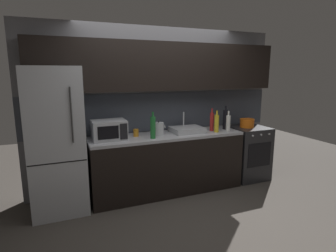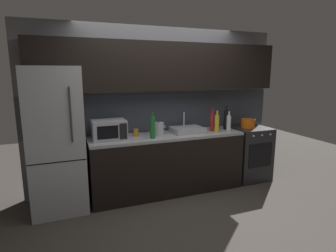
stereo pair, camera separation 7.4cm
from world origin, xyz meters
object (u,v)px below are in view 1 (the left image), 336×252
wine_bottle_dark (225,119)px  mug_amber (136,133)px  kettle (159,129)px  wine_bottle_green (153,127)px  refrigerator (57,141)px  wine_bottle_yellow (217,123)px  oven_range (247,152)px  microwave (109,130)px  wine_bottle_white (228,123)px  wine_bottle_red (212,121)px  cooking_pot (247,123)px

wine_bottle_dark → mug_amber: 1.49m
kettle → wine_bottle_green: wine_bottle_green is taller
refrigerator → wine_bottle_yellow: refrigerator is taller
refrigerator → mug_amber: size_ratio=17.85×
wine_bottle_dark → wine_bottle_green: 1.31m
oven_range → wine_bottle_dark: wine_bottle_dark is taller
oven_range → wine_bottle_green: size_ratio=2.38×
mug_amber → wine_bottle_dark: bearing=-2.2°
oven_range → wine_bottle_green: wine_bottle_green is taller
oven_range → microwave: microwave is taller
wine_bottle_yellow → wine_bottle_white: bearing=1.2°
wine_bottle_yellow → wine_bottle_dark: wine_bottle_dark is taller
refrigerator → wine_bottle_green: (1.26, -0.15, 0.11)m
wine_bottle_white → oven_range: bearing=14.0°
mug_amber → microwave: bearing=-173.6°
microwave → wine_bottle_dark: 1.88m
kettle → wine_bottle_dark: bearing=-0.7°
wine_bottle_yellow → wine_bottle_green: size_ratio=0.89×
wine_bottle_white → mug_amber: 1.47m
wine_bottle_red → wine_bottle_green: 1.05m
refrigerator → microwave: 0.69m
microwave → wine_bottle_green: bearing=-16.3°
wine_bottle_red → kettle: bearing=177.8°
refrigerator → wine_bottle_dark: size_ratio=4.92×
cooking_pot → microwave: bearing=179.5°
kettle → cooking_pot: size_ratio=0.88×
mug_amber → cooking_pot: 1.92m
oven_range → cooking_pot: bearing=178.1°
wine_bottle_white → cooking_pot: wine_bottle_white is taller
kettle → mug_amber: 0.34m
refrigerator → wine_bottle_white: bearing=-2.9°
kettle → mug_amber: kettle is taller
kettle → wine_bottle_dark: 1.16m
oven_range → kettle: (-1.63, 0.02, 0.54)m
microwave → wine_bottle_red: size_ratio=1.28×
oven_range → wine_bottle_white: (-0.51, -0.13, 0.58)m
kettle → wine_bottle_red: bearing=-2.2°
wine_bottle_red → mug_amber: bearing=176.4°
microwave → kettle: microwave is taller
wine_bottle_yellow → wine_bottle_white: wine_bottle_yellow is taller
wine_bottle_dark → wine_bottle_green: (-1.30, -0.16, -0.00)m
oven_range → wine_bottle_yellow: 0.95m
oven_range → wine_bottle_yellow: bearing=-169.7°
mug_amber → refrigerator: bearing=-176.6°
refrigerator → wine_bottle_dark: 2.57m
wine_bottle_red → wine_bottle_white: bearing=-26.5°
microwave → cooking_pot: (2.32, -0.02, -0.06)m
wine_bottle_yellow → oven_range: bearing=10.3°
kettle → wine_bottle_white: (1.12, -0.15, 0.04)m
cooking_pot → mug_amber: bearing=178.1°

